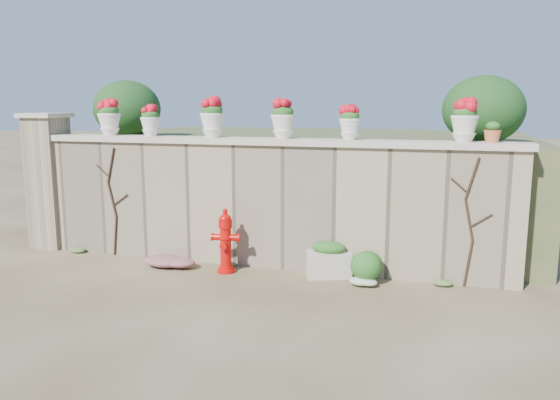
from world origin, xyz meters
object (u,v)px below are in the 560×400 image
(urn_pot_0, at_px, (109,118))
(terracotta_pot, at_px, (492,133))
(fire_hydrant, at_px, (226,241))
(planter_box, at_px, (329,260))

(urn_pot_0, bearing_deg, terracotta_pot, -0.00)
(fire_hydrant, distance_m, terracotta_pot, 4.28)
(urn_pot_0, bearing_deg, fire_hydrant, -13.71)
(terracotta_pot, bearing_deg, planter_box, -171.99)
(planter_box, distance_m, terracotta_pot, 3.03)
(fire_hydrant, height_order, urn_pot_0, urn_pot_0)
(planter_box, distance_m, urn_pot_0, 4.55)
(urn_pot_0, bearing_deg, planter_box, -4.57)
(fire_hydrant, relative_size, planter_box, 1.34)
(planter_box, height_order, urn_pot_0, urn_pot_0)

